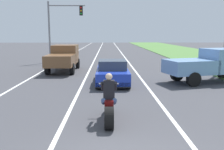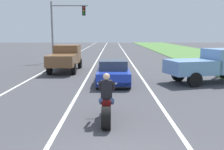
# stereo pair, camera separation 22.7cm
# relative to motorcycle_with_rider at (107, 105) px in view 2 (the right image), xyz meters

# --- Properties ---
(lane_stripe_left_solid) EXTENTS (0.14, 120.00, 0.01)m
(lane_stripe_left_solid) POSITION_rel_motorcycle_with_rider_xyz_m (-5.07, 16.92, -0.59)
(lane_stripe_left_solid) COLOR white
(lane_stripe_left_solid) RESTS_ON ground
(lane_stripe_right_solid) EXTENTS (0.14, 120.00, 0.01)m
(lane_stripe_right_solid) POSITION_rel_motorcycle_with_rider_xyz_m (2.13, 16.92, -0.59)
(lane_stripe_right_solid) COLOR white
(lane_stripe_right_solid) RESTS_ON ground
(lane_stripe_centre_dashed) EXTENTS (0.14, 120.00, 0.01)m
(lane_stripe_centre_dashed) POSITION_rel_motorcycle_with_rider_xyz_m (-1.47, 16.92, -0.59)
(lane_stripe_centre_dashed) COLOR white
(lane_stripe_centre_dashed) RESTS_ON ground
(motorcycle_with_rider) EXTENTS (0.70, 2.21, 1.62)m
(motorcycle_with_rider) POSITION_rel_motorcycle_with_rider_xyz_m (0.00, 0.00, 0.00)
(motorcycle_with_rider) COLOR black
(motorcycle_with_rider) RESTS_ON ground
(sports_car_blue) EXTENTS (1.84, 4.30, 1.37)m
(sports_car_blue) POSITION_rel_motorcycle_with_rider_xyz_m (0.25, 6.56, 0.04)
(sports_car_blue) COLOR #1E38B2
(sports_car_blue) RESTS_ON ground
(pickup_truck_left_lane_brown) EXTENTS (2.02, 4.80, 1.98)m
(pickup_truck_left_lane_brown) POSITION_rel_motorcycle_with_rider_xyz_m (-3.41, 11.35, 0.51)
(pickup_truck_left_lane_brown) COLOR brown
(pickup_truck_left_lane_brown) RESTS_ON ground
(pickup_truck_right_shoulder_light_blue) EXTENTS (5.14, 3.14, 1.98)m
(pickup_truck_right_shoulder_light_blue) POSITION_rel_motorcycle_with_rider_xyz_m (6.00, 6.74, 0.51)
(pickup_truck_right_shoulder_light_blue) COLOR #6B93C6
(pickup_truck_right_shoulder_light_blue) RESTS_ON ground
(traffic_light_mast_near) EXTENTS (3.68, 0.34, 6.00)m
(traffic_light_mast_near) POSITION_rel_motorcycle_with_rider_xyz_m (-4.71, 17.37, 3.34)
(traffic_light_mast_near) COLOR gray
(traffic_light_mast_near) RESTS_ON ground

